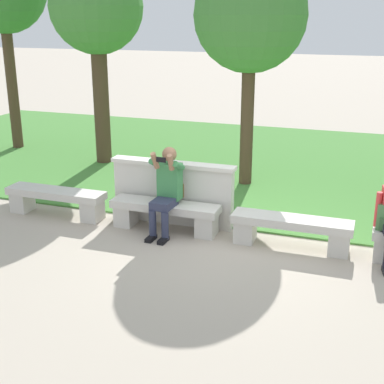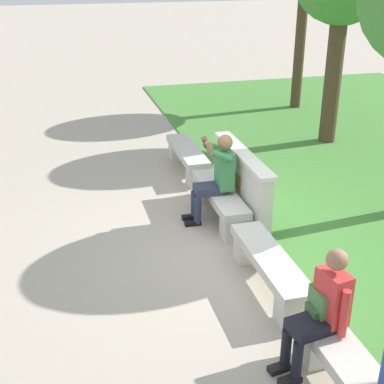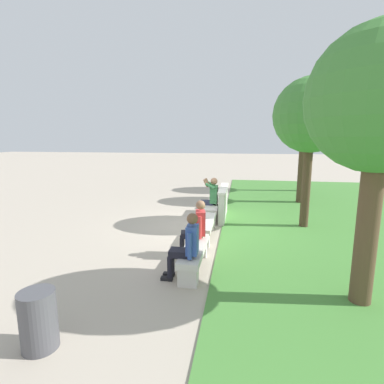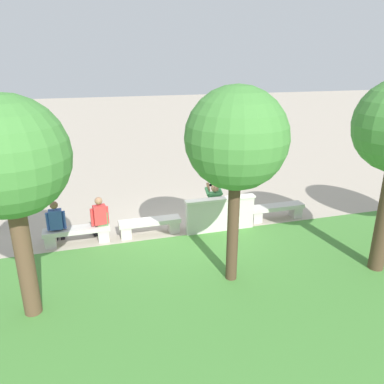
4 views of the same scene
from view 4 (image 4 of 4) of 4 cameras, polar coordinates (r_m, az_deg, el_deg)
ground_plane at (r=10.78m, az=-1.26°, el=-5.83°), size 80.00×80.00×0.00m
grass_strip at (r=7.27m, az=8.18°, el=-20.16°), size 19.54×8.00×0.03m
bench_main at (r=11.68m, az=12.72°, el=-2.69°), size 1.71×0.40×0.45m
bench_near at (r=10.92m, az=3.68°, el=-3.82°), size 1.71×0.40×0.45m
bench_mid at (r=10.48m, az=-6.44°, el=-4.98°), size 1.71×0.40×0.45m
bench_far at (r=10.38m, az=-17.12°, el=-6.03°), size 1.71×0.40×0.45m
backrest_wall_with_plaque at (r=10.54m, az=4.32°, el=-3.42°), size 2.02×0.24×1.01m
person_photographer at (r=10.80m, az=3.27°, el=-1.55°), size 0.48×0.73×1.32m
person_distant at (r=10.28m, az=-13.98°, el=-3.66°), size 0.47×0.71×1.26m
person_companion at (r=10.32m, az=-19.97°, el=-4.21°), size 0.48×0.67×1.26m
backpack at (r=10.25m, az=-13.49°, el=-3.98°), size 0.28×0.24×0.43m
tree_behind_wall at (r=6.94m, az=-26.27°, el=4.41°), size 2.09×2.09×4.16m
tree_far_back at (r=7.42m, az=6.79°, el=7.89°), size 2.06×2.06×4.21m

